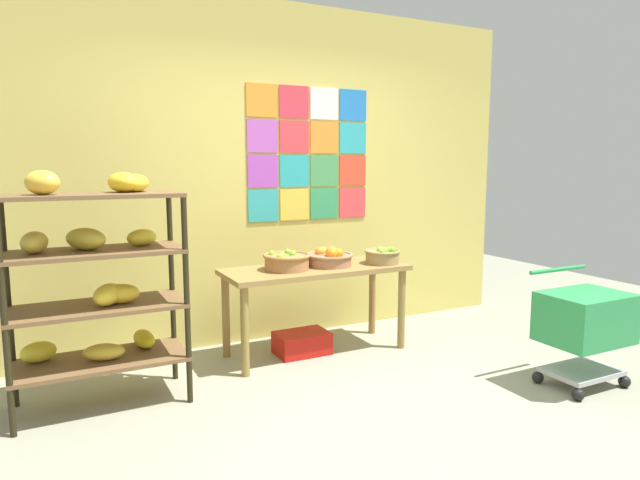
% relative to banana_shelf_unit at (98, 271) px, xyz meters
% --- Properties ---
extents(ground, '(9.58, 9.58, 0.00)m').
position_rel_banana_shelf_unit_xyz_m(ground, '(1.50, -1.01, -0.85)').
color(ground, gray).
extents(back_wall_with_art, '(4.75, 0.07, 2.83)m').
position_rel_banana_shelf_unit_xyz_m(back_wall_with_art, '(1.51, 0.81, 0.57)').
color(back_wall_with_art, '#CCBA59').
rests_on(back_wall_with_art, ground).
extents(banana_shelf_unit, '(1.02, 0.48, 1.47)m').
position_rel_banana_shelf_unit_xyz_m(banana_shelf_unit, '(0.00, 0.00, 0.00)').
color(banana_shelf_unit, black).
rests_on(banana_shelf_unit, ground).
extents(display_table, '(1.47, 0.57, 0.70)m').
position_rel_banana_shelf_unit_xyz_m(display_table, '(1.62, 0.25, -0.25)').
color(display_table, olive).
rests_on(display_table, ground).
extents(fruit_basket_left, '(0.37, 0.37, 0.15)m').
position_rel_banana_shelf_unit_xyz_m(fruit_basket_left, '(1.37, 0.25, -0.09)').
color(fruit_basket_left, '#9F6B40').
rests_on(fruit_basket_left, display_table).
extents(fruit_basket_centre, '(0.29, 0.29, 0.14)m').
position_rel_banana_shelf_unit_xyz_m(fruit_basket_centre, '(2.18, 0.15, -0.09)').
color(fruit_basket_centre, '#957949').
rests_on(fruit_basket_centre, display_table).
extents(fruit_basket_back_left, '(0.38, 0.38, 0.16)m').
position_rel_banana_shelf_unit_xyz_m(fruit_basket_back_left, '(1.74, 0.25, -0.09)').
color(fruit_basket_back_left, '#9C6B4B').
rests_on(fruit_basket_back_left, display_table).
extents(produce_crate_under_table, '(0.42, 0.28, 0.17)m').
position_rel_banana_shelf_unit_xyz_m(produce_crate_under_table, '(1.50, 0.27, -0.77)').
color(produce_crate_under_table, '#B5160F').
rests_on(produce_crate_under_table, ground).
extents(shopping_cart, '(0.56, 0.46, 0.78)m').
position_rel_banana_shelf_unit_xyz_m(shopping_cart, '(2.94, -1.17, -0.41)').
color(shopping_cart, black).
rests_on(shopping_cart, ground).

